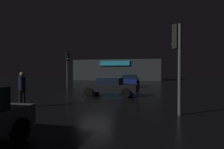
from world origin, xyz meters
The scene contains 7 objects.
ground_plane centered at (0.00, 0.00, 0.00)m, with size 120.00×120.00×0.00m, color black.
store_building centered at (-3.84, 29.64, 2.13)m, with size 18.04×8.70×4.26m.
traffic_signal_main centered at (5.38, -5.56, 2.78)m, with size 0.42×0.42×3.88m.
traffic_signal_opposite centered at (-5.25, 6.38, 2.88)m, with size 0.41×0.43×4.04m.
car_near centered at (1.02, 0.36, 0.71)m, with size 4.29×2.05×1.37m.
car_crossing centered at (1.35, 9.48, 0.78)m, with size 2.10×3.98×1.47m.
pedestrian centered at (-2.23, -5.53, 1.08)m, with size 0.47×0.47×1.83m.
Camera 1 is at (4.56, -14.73, 1.87)m, focal length 32.83 mm.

